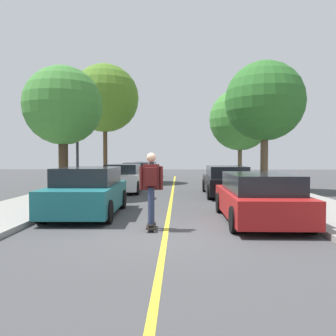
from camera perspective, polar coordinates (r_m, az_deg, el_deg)
name	(u,v)px	position (r m, az deg, el deg)	size (l,w,h in m)	color
ground	(166,233)	(8.40, -0.37, -10.51)	(80.00, 80.00, 0.00)	#424244
center_line	(170,208)	(12.34, 0.30, -6.50)	(0.12, 39.20, 0.01)	gold
parked_car_left_nearest	(87,192)	(11.17, -12.90, -3.76)	(2.06, 4.23, 1.46)	#196066
parked_car_left_near	(123,178)	(18.04, -7.27, -1.64)	(1.91, 4.16, 1.41)	white
parked_car_left_far	(137,173)	(23.80, -5.10, -0.82)	(2.10, 4.26, 1.37)	white
parked_car_left_farthest	(146,170)	(30.39, -3.62, -0.27)	(2.05, 4.24, 1.32)	white
parked_car_right_nearest	(259,198)	(10.06, 14.44, -4.65)	(1.98, 4.43, 1.34)	maroon
parked_car_right_near	(226,181)	(16.49, 9.40, -2.08)	(2.02, 4.69, 1.36)	black
street_tree_left_nearest	(63,106)	(15.95, -16.64, 9.56)	(3.36, 3.36, 5.52)	#3D2D1E
street_tree_left_near	(105,98)	(24.55, -10.16, 11.02)	(4.55, 4.55, 7.85)	#4C3823
street_tree_right_nearest	(265,101)	(18.74, 15.37, 10.34)	(4.01, 4.01, 6.46)	brown
street_tree_right_near	(240,120)	(25.59, 11.58, 7.65)	(4.34, 4.34, 6.42)	brown
streetlamp	(77,132)	(16.45, -14.47, 5.69)	(0.36, 0.24, 4.76)	#38383D
skateboard	(151,226)	(8.82, -2.72, -9.34)	(0.25, 0.85, 0.10)	black
skateboarder	(151,184)	(8.65, -2.74, -2.62)	(0.58, 0.70, 1.79)	black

